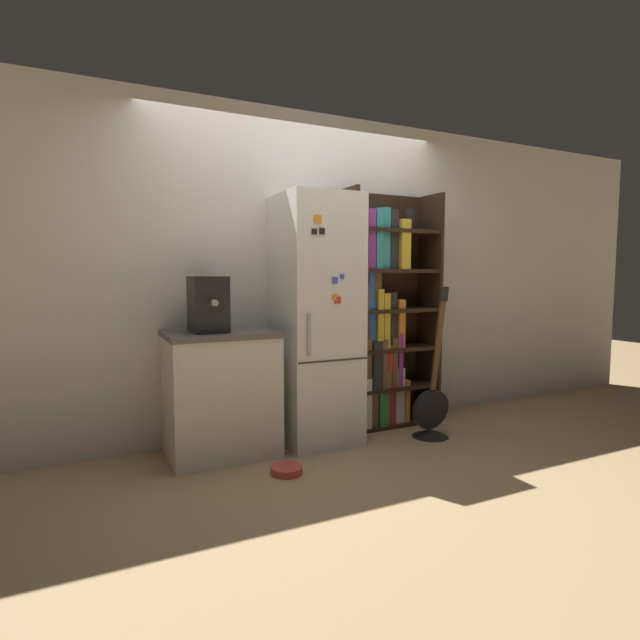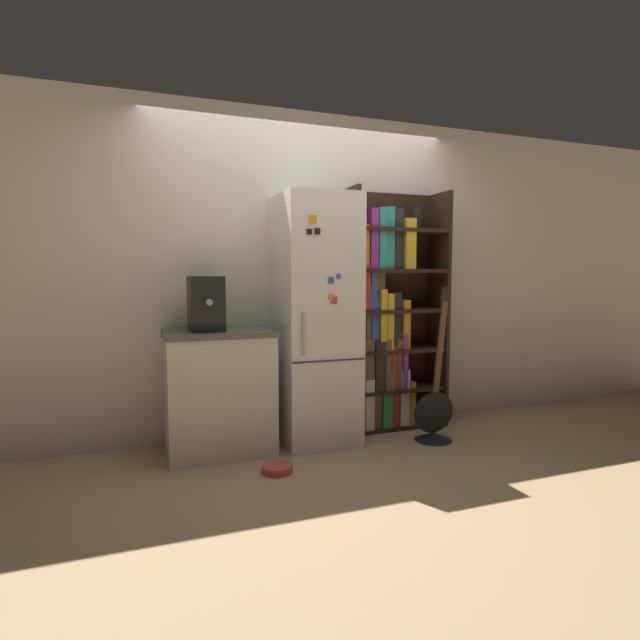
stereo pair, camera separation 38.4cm
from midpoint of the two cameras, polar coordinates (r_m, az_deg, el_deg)
name	(u,v)px [view 2 (the right image)]	position (r m, az deg, el deg)	size (l,w,h in m)	color
ground_plane	(322,446)	(3.89, 3.19, -14.25)	(16.00, 16.00, 0.00)	tan
wall_back	(302,274)	(4.11, 0.66, 5.27)	(8.00, 0.05, 2.60)	silver
refrigerator	(316,320)	(3.83, 2.36, -0.03)	(0.57, 0.62, 1.89)	white
bookshelf	(383,322)	(4.25, 9.84, -0.23)	(0.86, 0.35, 1.99)	black
kitchen_counter	(219,391)	(3.71, -8.55, -8.03)	(0.77, 0.58, 0.90)	silver
espresso_machine	(206,304)	(3.57, -9.96, 1.85)	(0.24, 0.35, 0.39)	black
guitar	(434,419)	(4.10, 15.57, -10.86)	(0.33, 0.29, 1.20)	black
pet_bowl	(277,468)	(3.41, -1.61, -16.58)	(0.21, 0.21, 0.05)	#D84C3F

